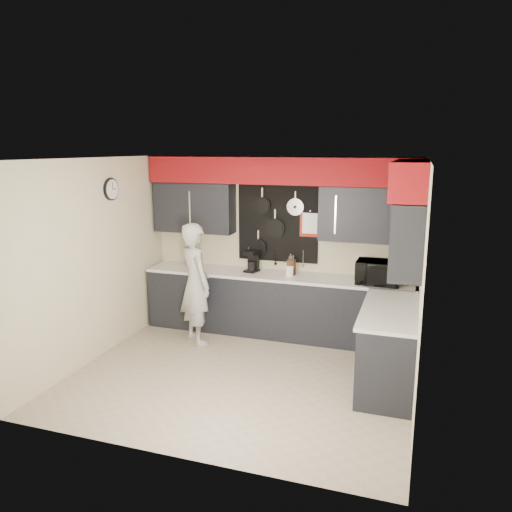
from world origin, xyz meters
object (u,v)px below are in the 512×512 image
(coffee_maker, at_px, (252,261))
(person, at_px, (196,284))
(knife_block, at_px, (291,267))
(utensil_crock, at_px, (290,271))
(microwave, at_px, (378,272))

(coffee_maker, relative_size, person, 0.18)
(knife_block, distance_m, person, 1.39)
(knife_block, height_order, coffee_maker, coffee_maker)
(utensil_crock, bearing_deg, knife_block, 75.93)
(knife_block, bearing_deg, microwave, -0.63)
(coffee_maker, height_order, person, person)
(knife_block, bearing_deg, coffee_maker, -178.42)
(microwave, relative_size, knife_block, 2.52)
(coffee_maker, bearing_deg, person, -118.47)
(person, bearing_deg, coffee_maker, -90.67)
(microwave, bearing_deg, coffee_maker, 177.04)
(microwave, relative_size, person, 0.33)
(knife_block, xyz_separation_m, coffee_maker, (-0.60, 0.03, 0.05))
(microwave, xyz_separation_m, person, (-2.43, -0.56, -0.22))
(microwave, relative_size, coffee_maker, 1.81)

